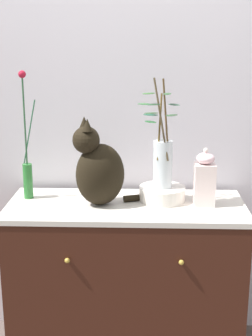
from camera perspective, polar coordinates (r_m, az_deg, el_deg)
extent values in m
cube|color=silver|center=(2.54, 0.25, 8.20)|extent=(4.40, 0.08, 2.60)
cube|color=#36180F|center=(2.52, 0.00, -13.47)|extent=(1.13, 0.47, 0.81)
cube|color=beige|center=(2.34, 0.00, -4.54)|extent=(1.15, 0.48, 0.02)
sphere|color=#B79338|center=(2.21, -6.93, -10.76)|extent=(0.02, 0.02, 0.02)
sphere|color=#B79338|center=(2.19, 6.52, -10.98)|extent=(0.02, 0.02, 0.02)
ellipsoid|color=black|center=(2.29, -3.06, -0.78)|extent=(0.27, 0.24, 0.30)
sphere|color=black|center=(2.24, -4.72, 3.31)|extent=(0.13, 0.13, 0.13)
cone|color=black|center=(2.19, -4.58, 5.07)|extent=(0.05, 0.05, 0.06)
cone|color=black|center=(2.26, -4.93, 5.37)|extent=(0.05, 0.05, 0.06)
cylinder|color=black|center=(2.39, 1.99, -3.46)|extent=(0.19, 0.09, 0.03)
cylinder|color=#296F2E|center=(2.45, -11.45, -1.51)|extent=(0.05, 0.05, 0.18)
cylinder|color=#295031|center=(2.38, -11.83, 5.31)|extent=(0.01, 0.01, 0.42)
sphere|color=maroon|center=(2.35, -12.13, 10.73)|extent=(0.04, 0.04, 0.04)
cylinder|color=#255739|center=(2.39, -11.30, 4.16)|extent=(0.07, 0.01, 0.31)
cylinder|color=silver|center=(2.39, 4.27, -3.02)|extent=(0.23, 0.23, 0.07)
cylinder|color=silver|center=(2.34, 4.35, 0.45)|extent=(0.09, 0.09, 0.23)
cylinder|color=#453924|center=(2.28, 4.14, 5.70)|extent=(0.08, 0.08, 0.38)
ellipsoid|color=#1F4E39|center=(2.23, 2.94, 6.26)|extent=(0.08, 0.05, 0.01)
ellipsoid|color=#295331|center=(2.21, 3.23, 7.47)|extent=(0.08, 0.06, 0.01)
ellipsoid|color=#2F5929|center=(2.21, 2.69, 8.75)|extent=(0.08, 0.07, 0.01)
cylinder|color=brown|center=(2.31, 3.98, 4.85)|extent=(0.03, 0.09, 0.31)
ellipsoid|color=#21562B|center=(2.30, 2.89, 5.45)|extent=(0.08, 0.07, 0.01)
ellipsoid|color=#2E4A2E|center=(2.30, 2.98, 6.46)|extent=(0.08, 0.05, 0.01)
ellipsoid|color=#255829|center=(2.32, 2.21, 7.53)|extent=(0.08, 0.05, 0.01)
cylinder|color=brown|center=(2.28, 4.72, 5.63)|extent=(0.04, 0.03, 0.39)
ellipsoid|color=#2F4B2F|center=(2.24, 5.38, 6.20)|extent=(0.08, 0.07, 0.01)
ellipsoid|color=#2D4938|center=(2.24, 5.68, 7.43)|extent=(0.07, 0.08, 0.01)
ellipsoid|color=#2D4D2C|center=(2.23, 4.88, 8.68)|extent=(0.05, 0.08, 0.01)
cube|color=silver|center=(2.33, 9.19, -1.91)|extent=(0.10, 0.10, 0.20)
ellipsoid|color=#F5C7CE|center=(2.30, 9.33, 1.13)|extent=(0.09, 0.09, 0.05)
sphere|color=silver|center=(2.29, 9.37, 2.06)|extent=(0.02, 0.02, 0.02)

